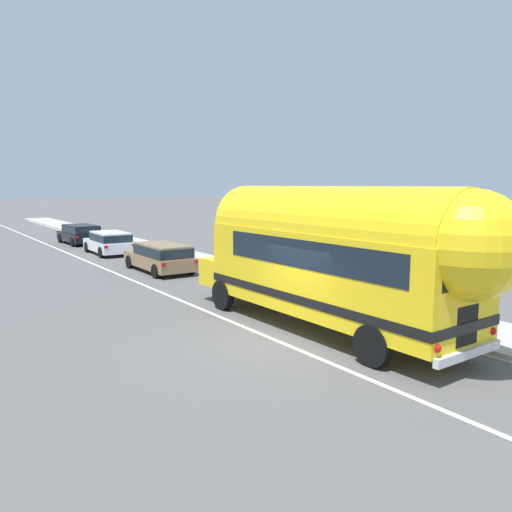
{
  "coord_description": "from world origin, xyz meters",
  "views": [
    {
      "loc": [
        -7.89,
        -10.12,
        4.16
      ],
      "look_at": [
        2.07,
        4.14,
        1.68
      ],
      "focal_mm": 35.08,
      "sensor_mm": 36.0,
      "label": 1
    }
  ],
  "objects": [
    {
      "name": "car_second",
      "position": [
        1.96,
        19.42,
        0.78
      ],
      "size": [
        2.06,
        4.44,
        1.37
      ],
      "color": "white",
      "rests_on": "ground"
    },
    {
      "name": "sidewalk_slab",
      "position": [
        4.95,
        10.0,
        0.07
      ],
      "size": [
        2.78,
        90.0,
        0.15
      ],
      "primitive_type": "cube",
      "color": "#ADA89E",
      "rests_on": "ground"
    },
    {
      "name": "painted_bus",
      "position": [
        1.79,
        -0.25,
        2.3
      ],
      "size": [
        2.67,
        11.08,
        4.12
      ],
      "color": "yellow",
      "rests_on": "ground"
    },
    {
      "name": "car_lead",
      "position": [
        1.94,
        11.96,
        0.79
      ],
      "size": [
        2.0,
        4.75,
        1.37
      ],
      "color": "olive",
      "rests_on": "ground"
    },
    {
      "name": "lane_markings",
      "position": [
        1.64,
        12.0,
        0.0
      ],
      "size": [
        3.69,
        80.0,
        0.01
      ],
      "color": "silver",
      "rests_on": "ground"
    },
    {
      "name": "car_third",
      "position": [
        2.02,
        25.79,
        0.8
      ],
      "size": [
        2.13,
        4.49,
        1.37
      ],
      "color": "black",
      "rests_on": "ground"
    },
    {
      "name": "ground_plane",
      "position": [
        0.0,
        0.0,
        0.0
      ],
      "size": [
        300.0,
        300.0,
        0.0
      ],
      "primitive_type": "plane",
      "color": "#565454"
    }
  ]
}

